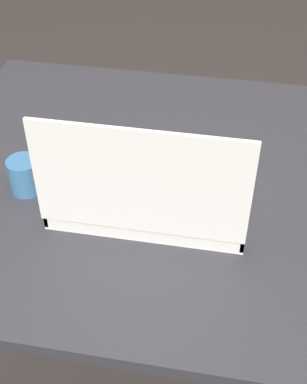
# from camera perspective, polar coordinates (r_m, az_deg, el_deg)

# --- Properties ---
(ground_plane) EXTENTS (8.00, 8.00, 0.00)m
(ground_plane) POSITION_cam_1_polar(r_m,az_deg,el_deg) (1.81, 1.31, -16.06)
(ground_plane) COLOR #2D2826
(dining_table) EXTENTS (1.21, 0.99, 0.71)m
(dining_table) POSITION_cam_1_polar(r_m,az_deg,el_deg) (1.32, 1.72, -1.20)
(dining_table) COLOR #2D2D33
(dining_table) RESTS_ON ground_plane
(donut_box) EXTENTS (0.42, 0.29, 0.28)m
(donut_box) POSITION_cam_1_polar(r_m,az_deg,el_deg) (1.16, -0.14, 0.31)
(donut_box) COLOR white
(donut_box) RESTS_ON dining_table
(coffee_mug) EXTENTS (0.07, 0.07, 0.08)m
(coffee_mug) POSITION_cam_1_polar(r_m,az_deg,el_deg) (1.24, -13.58, 1.81)
(coffee_mug) COLOR teal
(coffee_mug) RESTS_ON dining_table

